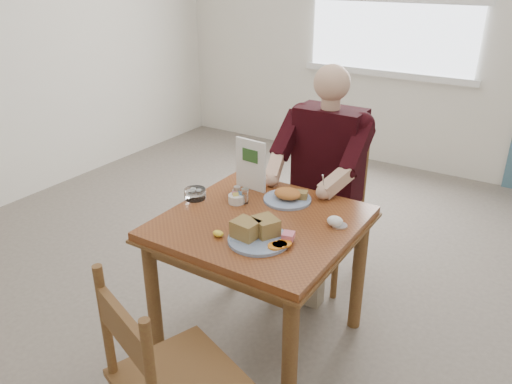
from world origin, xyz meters
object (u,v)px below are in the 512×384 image
Objects in this scene: diner at (323,163)px; table at (261,239)px; near_plate at (259,233)px; far_plate at (288,196)px; chair_far at (327,208)px; chair_near at (167,383)px.

table is at bearing -90.00° from diner.
diner is 4.05× the size of near_plate.
diner reaches higher than table.
table is 0.25m from near_plate.
diner is 0.89m from near_plate.
near_plate is 1.05× the size of far_plate.
chair_near is at bearing -85.68° from chair_far.
table is 0.73m from diner.
far_plate reaches higher than table.
chair_near is 0.69× the size of diner.
diner is 0.45m from far_plate.
diner is at bearing 91.71° from far_plate.
diner is at bearing 90.00° from table.
chair_near is (0.12, -0.85, -0.16)m from table.
table is at bearing -90.00° from chair_far.
diner is 4.26× the size of far_plate.
far_plate is (0.01, -0.45, -0.04)m from diner.
table is 0.88m from chair_near.
chair_far reaches higher than far_plate.
chair_near is at bearing -84.28° from far_plate.
chair_near is 1.60m from diner.
chair_far is 0.69× the size of diner.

